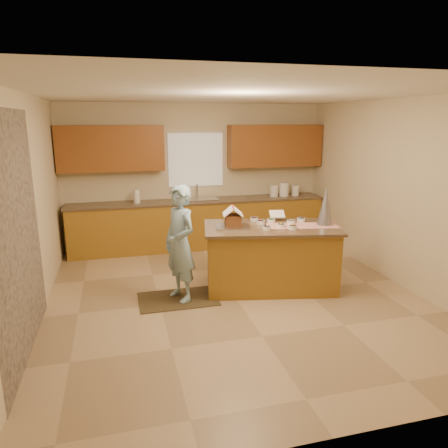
{
  "coord_description": "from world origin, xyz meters",
  "views": [
    {
      "loc": [
        -1.5,
        -5.15,
        2.38
      ],
      "look_at": [
        -0.1,
        0.2,
        1.0
      ],
      "focal_mm": 33.33,
      "sensor_mm": 36.0,
      "label": 1
    }
  ],
  "objects": [
    {
      "name": "floor",
      "position": [
        0.0,
        0.0,
        0.0
      ],
      "size": [
        5.5,
        5.5,
        0.0
      ],
      "primitive_type": "plane",
      "color": "tan",
      "rests_on": "ground"
    },
    {
      "name": "ceiling",
      "position": [
        0.0,
        0.0,
        2.7
      ],
      "size": [
        5.5,
        5.5,
        0.0
      ],
      "primitive_type": "plane",
      "color": "silver",
      "rests_on": "floor"
    },
    {
      "name": "wall_back",
      "position": [
        0.0,
        2.75,
        1.35
      ],
      "size": [
        5.5,
        5.5,
        0.0
      ],
      "primitive_type": "plane",
      "color": "beige",
      "rests_on": "floor"
    },
    {
      "name": "wall_front",
      "position": [
        0.0,
        -2.75,
        1.35
      ],
      "size": [
        5.5,
        5.5,
        0.0
      ],
      "primitive_type": "plane",
      "color": "beige",
      "rests_on": "floor"
    },
    {
      "name": "wall_left",
      "position": [
        -2.5,
        0.0,
        1.35
      ],
      "size": [
        5.5,
        5.5,
        0.0
      ],
      "primitive_type": "plane",
      "color": "beige",
      "rests_on": "floor"
    },
    {
      "name": "wall_right",
      "position": [
        2.5,
        0.0,
        1.35
      ],
      "size": [
        5.5,
        5.5,
        0.0
      ],
      "primitive_type": "plane",
      "color": "beige",
      "rests_on": "floor"
    },
    {
      "name": "stone_accent",
      "position": [
        -2.48,
        -0.8,
        1.25
      ],
      "size": [
        0.0,
        2.5,
        2.5
      ],
      "primitive_type": "plane",
      "rotation": [
        1.57,
        0.0,
        1.57
      ],
      "color": "gray",
      "rests_on": "wall_left"
    },
    {
      "name": "window_curtain",
      "position": [
        0.0,
        2.72,
        1.65
      ],
      "size": [
        1.05,
        0.03,
        1.0
      ],
      "primitive_type": "cube",
      "color": "white",
      "rests_on": "wall_back"
    },
    {
      "name": "back_counter_base",
      "position": [
        0.0,
        2.45,
        0.44
      ],
      "size": [
        4.8,
        0.6,
        0.88
      ],
      "primitive_type": "cube",
      "color": "#99681F",
      "rests_on": "floor"
    },
    {
      "name": "back_counter_top",
      "position": [
        0.0,
        2.45,
        0.9
      ],
      "size": [
        4.85,
        0.63,
        0.04
      ],
      "primitive_type": "cube",
      "color": "brown",
      "rests_on": "back_counter_base"
    },
    {
      "name": "upper_cabinet_left",
      "position": [
        -1.55,
        2.57,
        1.9
      ],
      "size": [
        1.85,
        0.35,
        0.8
      ],
      "primitive_type": "cube",
      "color": "brown",
      "rests_on": "wall_back"
    },
    {
      "name": "upper_cabinet_right",
      "position": [
        1.55,
        2.57,
        1.9
      ],
      "size": [
        1.85,
        0.35,
        0.8
      ],
      "primitive_type": "cube",
      "color": "brown",
      "rests_on": "wall_back"
    },
    {
      "name": "sink",
      "position": [
        0.0,
        2.45,
        0.89
      ],
      "size": [
        0.7,
        0.45,
        0.12
      ],
      "primitive_type": "cube",
      "color": "silver",
      "rests_on": "back_counter_top"
    },
    {
      "name": "faucet",
      "position": [
        0.0,
        2.63,
        1.06
      ],
      "size": [
        0.03,
        0.03,
        0.28
      ],
      "primitive_type": "cylinder",
      "color": "silver",
      "rests_on": "back_counter_top"
    },
    {
      "name": "island_base",
      "position": [
        0.59,
        0.2,
        0.44
      ],
      "size": [
        1.95,
        1.24,
        0.88
      ],
      "primitive_type": "cube",
      "rotation": [
        0.0,
        0.0,
        -0.2
      ],
      "color": "#99681F",
      "rests_on": "floor"
    },
    {
      "name": "island_top",
      "position": [
        0.59,
        0.2,
        0.9
      ],
      "size": [
        2.04,
        1.34,
        0.04
      ],
      "primitive_type": "cube",
      "rotation": [
        0.0,
        0.0,
        -0.2
      ],
      "color": "brown",
      "rests_on": "island_base"
    },
    {
      "name": "table_runner",
      "position": [
        1.04,
        0.11,
        0.92
      ],
      "size": [
        1.05,
        0.55,
        0.01
      ],
      "primitive_type": "cube",
      "rotation": [
        0.0,
        0.0,
        -0.2
      ],
      "color": "#A2120B",
      "rests_on": "island_top"
    },
    {
      "name": "baking_tray",
      "position": [
        0.04,
        0.26,
        0.93
      ],
      "size": [
        0.52,
        0.43,
        0.03
      ],
      "primitive_type": "cube",
      "rotation": [
        0.0,
        0.0,
        -0.2
      ],
      "color": "silver",
      "rests_on": "island_top"
    },
    {
      "name": "cookbook",
      "position": [
        0.82,
        0.55,
        1.01
      ],
      "size": [
        0.25,
        0.21,
        0.09
      ],
      "primitive_type": "cube",
      "rotation": [
        -1.13,
        0.0,
        -0.2
      ],
      "color": "white",
      "rests_on": "island_top"
    },
    {
      "name": "tinsel_tree",
      "position": [
        1.37,
        0.1,
        1.2
      ],
      "size": [
        0.26,
        0.26,
        0.55
      ],
      "primitive_type": "cone",
      "rotation": [
        0.0,
        0.0,
        -0.2
      ],
      "color": "#A1A0AB",
      "rests_on": "island_top"
    },
    {
      "name": "rug",
      "position": [
        -0.78,
        0.11,
        0.01
      ],
      "size": [
        1.06,
        0.69,
        0.01
      ],
      "primitive_type": "cube",
      "color": "black",
      "rests_on": "floor"
    },
    {
      "name": "boy",
      "position": [
        -0.73,
        0.11,
        0.79
      ],
      "size": [
        0.58,
        0.67,
        1.56
      ],
      "primitive_type": "imported",
      "rotation": [
        0.0,
        0.0,
        -1.15
      ],
      "color": "#8CB2C7",
      "rests_on": "rug"
    },
    {
      "name": "canister_a",
      "position": [
        1.51,
        2.45,
        1.03
      ],
      "size": [
        0.16,
        0.16,
        0.22
      ],
      "primitive_type": "cylinder",
      "color": "white",
      "rests_on": "back_counter_top"
    },
    {
      "name": "canister_b",
      "position": [
        1.72,
        2.45,
        1.05
      ],
      "size": [
        0.18,
        0.18,
        0.27
      ],
      "primitive_type": "cylinder",
      "color": "white",
      "rests_on": "back_counter_top"
    },
    {
      "name": "canister_c",
      "position": [
        1.97,
        2.45,
        1.02
      ],
      "size": [
        0.14,
        0.14,
        0.2
      ],
      "primitive_type": "cylinder",
      "color": "white",
      "rests_on": "back_counter_top"
    },
    {
      "name": "paper_towel",
      "position": [
        -1.15,
        2.45,
        1.04
      ],
      "size": [
        0.11,
        0.11,
        0.24
      ],
      "primitive_type": "cylinder",
      "color": "white",
      "rests_on": "back_counter_top"
    },
    {
      "name": "gingerbread_house",
      "position": [
        0.04,
        0.26,
        1.05
      ],
      "size": [
        0.32,
        0.33,
        0.28
      ],
      "color": "#553716",
      "rests_on": "baking_tray"
    },
    {
      "name": "candy_bowls",
      "position": [
        0.71,
        0.26,
        0.95
      ],
      "size": [
        0.78,
        0.72,
        0.06
      ],
      "color": "orange",
      "rests_on": "island_top"
    }
  ]
}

